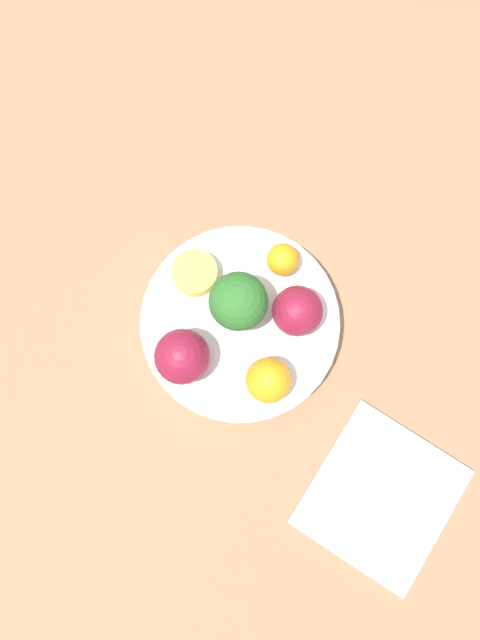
{
  "coord_description": "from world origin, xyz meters",
  "views": [
    {
      "loc": [
        0.12,
        0.03,
        0.73
      ],
      "look_at": [
        0.0,
        0.0,
        0.07
      ],
      "focal_mm": 35.0,
      "sensor_mm": 36.0,
      "label": 1
    }
  ],
  "objects_px": {
    "bowl": "(240,325)",
    "broccoli": "(238,302)",
    "orange_front": "(268,380)",
    "small_cup": "(195,273)",
    "apple_red": "(182,357)",
    "napkin": "(381,497)",
    "orange_back": "(283,260)",
    "apple_green": "(297,311)"
  },
  "relations": [
    {
      "from": "orange_front",
      "to": "napkin",
      "type": "distance_m",
      "value": 0.18
    },
    {
      "from": "apple_red",
      "to": "small_cup",
      "type": "bearing_deg",
      "value": -171.94
    },
    {
      "from": "bowl",
      "to": "apple_green",
      "type": "distance_m",
      "value": 0.08
    },
    {
      "from": "orange_front",
      "to": "small_cup",
      "type": "height_order",
      "value": "orange_front"
    },
    {
      "from": "bowl",
      "to": "small_cup",
      "type": "distance_m",
      "value": 0.08
    },
    {
      "from": "apple_red",
      "to": "orange_front",
      "type": "distance_m",
      "value": 0.09
    },
    {
      "from": "orange_front",
      "to": "apple_green",
      "type": "bearing_deg",
      "value": 171.44
    },
    {
      "from": "orange_front",
      "to": "napkin",
      "type": "height_order",
      "value": "orange_front"
    },
    {
      "from": "apple_red",
      "to": "apple_green",
      "type": "distance_m",
      "value": 0.13
    },
    {
      "from": "bowl",
      "to": "orange_back",
      "type": "xyz_separation_m",
      "value": [
        -0.07,
        0.03,
        0.04
      ]
    },
    {
      "from": "bowl",
      "to": "apple_red",
      "type": "distance_m",
      "value": 0.09
    },
    {
      "from": "bowl",
      "to": "orange_front",
      "type": "xyz_separation_m",
      "value": [
        0.06,
        0.05,
        0.04
      ]
    },
    {
      "from": "broccoli",
      "to": "napkin",
      "type": "distance_m",
      "value": 0.27
    },
    {
      "from": "orange_back",
      "to": "apple_red",
      "type": "bearing_deg",
      "value": -30.16
    },
    {
      "from": "apple_red",
      "to": "small_cup",
      "type": "height_order",
      "value": "apple_red"
    },
    {
      "from": "orange_back",
      "to": "small_cup",
      "type": "height_order",
      "value": "orange_back"
    },
    {
      "from": "napkin",
      "to": "orange_front",
      "type": "bearing_deg",
      "value": -119.83
    },
    {
      "from": "broccoli",
      "to": "orange_back",
      "type": "bearing_deg",
      "value": 151.5
    },
    {
      "from": "orange_back",
      "to": "bowl",
      "type": "bearing_deg",
      "value": -20.81
    },
    {
      "from": "apple_green",
      "to": "napkin",
      "type": "height_order",
      "value": "apple_green"
    },
    {
      "from": "apple_green",
      "to": "orange_back",
      "type": "xyz_separation_m",
      "value": [
        -0.05,
        -0.03,
        -0.01
      ]
    },
    {
      "from": "broccoli",
      "to": "napkin",
      "type": "bearing_deg",
      "value": 52.22
    },
    {
      "from": "orange_back",
      "to": "napkin",
      "type": "xyz_separation_m",
      "value": [
        0.22,
        0.17,
        -0.05
      ]
    },
    {
      "from": "apple_red",
      "to": "napkin",
      "type": "xyz_separation_m",
      "value": [
        0.09,
        0.24,
        -0.06
      ]
    },
    {
      "from": "broccoli",
      "to": "orange_front",
      "type": "height_order",
      "value": "broccoli"
    },
    {
      "from": "napkin",
      "to": "apple_green",
      "type": "bearing_deg",
      "value": -139.71
    },
    {
      "from": "orange_front",
      "to": "orange_back",
      "type": "height_order",
      "value": "orange_front"
    },
    {
      "from": "orange_back",
      "to": "small_cup",
      "type": "xyz_separation_m",
      "value": [
        0.04,
        -0.09,
        -0.01
      ]
    },
    {
      "from": "apple_green",
      "to": "napkin",
      "type": "xyz_separation_m",
      "value": [
        0.17,
        0.14,
        -0.06
      ]
    },
    {
      "from": "orange_back",
      "to": "napkin",
      "type": "relative_size",
      "value": 0.18
    },
    {
      "from": "broccoli",
      "to": "apple_red",
      "type": "xyz_separation_m",
      "value": [
        0.07,
        -0.04,
        -0.01
      ]
    },
    {
      "from": "apple_green",
      "to": "apple_red",
      "type": "bearing_deg",
      "value": -53.5
    },
    {
      "from": "broccoli",
      "to": "napkin",
      "type": "xyz_separation_m",
      "value": [
        0.16,
        0.2,
        -0.07
      ]
    },
    {
      "from": "orange_front",
      "to": "small_cup",
      "type": "xyz_separation_m",
      "value": [
        -0.09,
        -0.11,
        -0.01
      ]
    },
    {
      "from": "apple_red",
      "to": "orange_front",
      "type": "relative_size",
      "value": 1.22
    },
    {
      "from": "small_cup",
      "to": "orange_back",
      "type": "bearing_deg",
      "value": 112.45
    },
    {
      "from": "small_cup",
      "to": "broccoli",
      "type": "bearing_deg",
      "value": 65.77
    },
    {
      "from": "bowl",
      "to": "broccoli",
      "type": "xyz_separation_m",
      "value": [
        -0.01,
        -0.01,
        0.06
      ]
    },
    {
      "from": "bowl",
      "to": "apple_green",
      "type": "relative_size",
      "value": 4.05
    },
    {
      "from": "apple_green",
      "to": "napkin",
      "type": "bearing_deg",
      "value": 40.29
    },
    {
      "from": "small_cup",
      "to": "napkin",
      "type": "xyz_separation_m",
      "value": [
        0.18,
        0.26,
        -0.04
      ]
    },
    {
      "from": "bowl",
      "to": "broccoli",
      "type": "bearing_deg",
      "value": -158.29
    }
  ]
}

